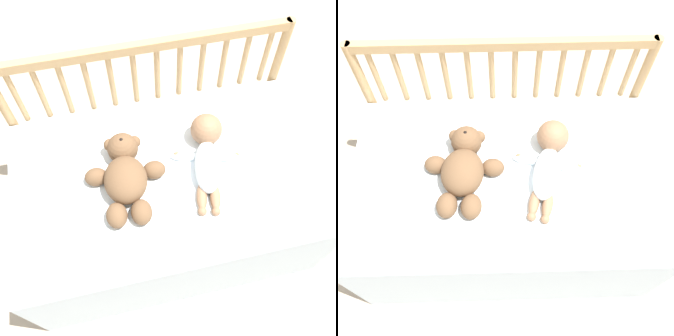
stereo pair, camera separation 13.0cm
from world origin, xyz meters
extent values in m
plane|color=tan|center=(0.00, 0.00, 0.00)|extent=(12.00, 12.00, 0.00)
cube|color=silver|center=(0.00, 0.00, 0.22)|extent=(1.13, 0.70, 0.45)
cylinder|color=tan|center=(-0.55, 0.37, 0.37)|extent=(0.04, 0.04, 0.73)
cylinder|color=tan|center=(0.55, 0.37, 0.37)|extent=(0.04, 0.04, 0.73)
cube|color=tan|center=(0.00, 0.37, 0.72)|extent=(1.09, 0.03, 0.04)
cylinder|color=tan|center=(-0.49, 0.37, 0.57)|extent=(0.02, 0.02, 0.25)
cylinder|color=tan|center=(-0.40, 0.37, 0.57)|extent=(0.02, 0.02, 0.25)
cylinder|color=tan|center=(-0.31, 0.37, 0.57)|extent=(0.02, 0.02, 0.25)
cylinder|color=tan|center=(-0.22, 0.37, 0.57)|extent=(0.02, 0.02, 0.25)
cylinder|color=tan|center=(-0.13, 0.37, 0.57)|extent=(0.02, 0.02, 0.25)
cylinder|color=tan|center=(-0.04, 0.37, 0.57)|extent=(0.02, 0.02, 0.25)
cylinder|color=tan|center=(0.04, 0.37, 0.57)|extent=(0.02, 0.02, 0.25)
cylinder|color=tan|center=(0.13, 0.37, 0.57)|extent=(0.02, 0.02, 0.25)
cylinder|color=tan|center=(0.22, 0.37, 0.57)|extent=(0.02, 0.02, 0.25)
cylinder|color=tan|center=(0.31, 0.37, 0.57)|extent=(0.02, 0.02, 0.25)
cylinder|color=tan|center=(0.40, 0.37, 0.57)|extent=(0.02, 0.02, 0.25)
cylinder|color=tan|center=(0.49, 0.37, 0.57)|extent=(0.02, 0.02, 0.25)
cube|color=white|center=(0.00, -0.02, 0.45)|extent=(0.76, 0.48, 0.01)
ellipsoid|color=brown|center=(-0.15, -0.02, 0.51)|extent=(0.16, 0.19, 0.12)
sphere|color=brown|center=(-0.14, 0.11, 0.50)|extent=(0.11, 0.11, 0.11)
sphere|color=tan|center=(-0.14, 0.11, 0.53)|extent=(0.05, 0.05, 0.05)
sphere|color=black|center=(-0.14, 0.11, 0.55)|extent=(0.02, 0.02, 0.02)
sphere|color=brown|center=(-0.18, 0.14, 0.51)|extent=(0.05, 0.05, 0.05)
sphere|color=brown|center=(-0.09, 0.13, 0.51)|extent=(0.05, 0.05, 0.05)
ellipsoid|color=brown|center=(-0.25, 0.03, 0.48)|extent=(0.09, 0.07, 0.07)
ellipsoid|color=brown|center=(-0.05, 0.01, 0.48)|extent=(0.09, 0.07, 0.07)
ellipsoid|color=brown|center=(-0.20, -0.13, 0.48)|extent=(0.08, 0.10, 0.07)
ellipsoid|color=brown|center=(-0.12, -0.14, 0.48)|extent=(0.08, 0.10, 0.07)
ellipsoid|color=white|center=(0.14, -0.02, 0.48)|extent=(0.14, 0.23, 0.08)
sphere|color=#936B4C|center=(0.18, 0.13, 0.51)|extent=(0.12, 0.12, 0.12)
ellipsoid|color=white|center=(0.08, 0.05, 0.46)|extent=(0.11, 0.06, 0.03)
ellipsoid|color=white|center=(0.23, 0.02, 0.46)|extent=(0.11, 0.06, 0.03)
sphere|color=#936B4C|center=(0.05, 0.06, 0.46)|extent=(0.03, 0.03, 0.03)
sphere|color=#936B4C|center=(0.26, 0.01, 0.46)|extent=(0.03, 0.03, 0.03)
ellipsoid|color=#936B4C|center=(0.09, -0.12, 0.47)|extent=(0.06, 0.11, 0.04)
ellipsoid|color=#936B4C|center=(0.14, -0.13, 0.47)|extent=(0.06, 0.11, 0.04)
sphere|color=#936B4C|center=(0.08, -0.17, 0.46)|extent=(0.03, 0.03, 0.03)
sphere|color=#936B4C|center=(0.13, -0.18, 0.46)|extent=(0.03, 0.03, 0.03)
camera|label=1|loc=(-0.15, -0.65, 1.63)|focal=40.00mm
camera|label=2|loc=(-0.02, -0.67, 1.63)|focal=40.00mm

